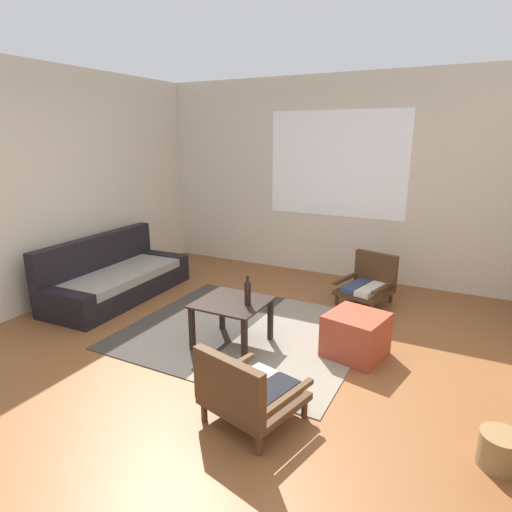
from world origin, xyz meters
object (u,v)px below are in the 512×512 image
object	(u,v)px
armchair_striped_foreground	(247,392)
coffee_table	(232,310)
ottoman_orange	(356,335)
armchair_by_window	(368,282)
wicker_basket	(500,450)
couch	(115,279)
glass_bottle	(248,293)

from	to	relation	value
armchair_striped_foreground	coffee_table	bearing A→B (deg)	125.19
coffee_table	ottoman_orange	size ratio (longest dim) A/B	1.31
armchair_by_window	wicker_basket	size ratio (longest dim) A/B	2.76
armchair_striped_foreground	ottoman_orange	distance (m)	1.36
wicker_basket	armchair_striped_foreground	bearing A→B (deg)	-166.81
coffee_table	armchair_by_window	xyz separation A→B (m)	(0.87, 1.69, -0.12)
coffee_table	armchair_striped_foreground	world-z (taller)	armchair_striped_foreground
couch	armchair_striped_foreground	distance (m)	2.98
couch	glass_bottle	bearing A→B (deg)	-12.47
coffee_table	glass_bottle	distance (m)	0.26
armchair_by_window	ottoman_orange	size ratio (longest dim) A/B	1.43
armchair_by_window	ottoman_orange	bearing A→B (deg)	-81.18
armchair_by_window	armchair_striped_foreground	distance (m)	2.66
couch	coffee_table	size ratio (longest dim) A/B	3.03
coffee_table	glass_bottle	world-z (taller)	glass_bottle
armchair_by_window	armchair_striped_foreground	xyz separation A→B (m)	(-0.19, -2.66, 0.01)
ottoman_orange	glass_bottle	world-z (taller)	glass_bottle
coffee_table	couch	bearing A→B (deg)	166.55
couch	glass_bottle	size ratio (longest dim) A/B	6.86
couch	armchair_by_window	size ratio (longest dim) A/B	2.77
coffee_table	armchair_striped_foreground	size ratio (longest dim) A/B	0.89
couch	coffee_table	world-z (taller)	couch
couch	armchair_by_window	bearing A→B (deg)	23.60
couch	glass_bottle	distance (m)	2.19
wicker_basket	couch	bearing A→B (deg)	165.54
armchair_by_window	glass_bottle	world-z (taller)	glass_bottle
coffee_table	ottoman_orange	world-z (taller)	coffee_table
coffee_table	armchair_striped_foreground	xyz separation A→B (m)	(0.68, -0.96, -0.11)
coffee_table	glass_bottle	size ratio (longest dim) A/B	2.26
coffee_table	wicker_basket	distance (m)	2.30
coffee_table	wicker_basket	world-z (taller)	coffee_table
couch	coffee_table	bearing A→B (deg)	-13.45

